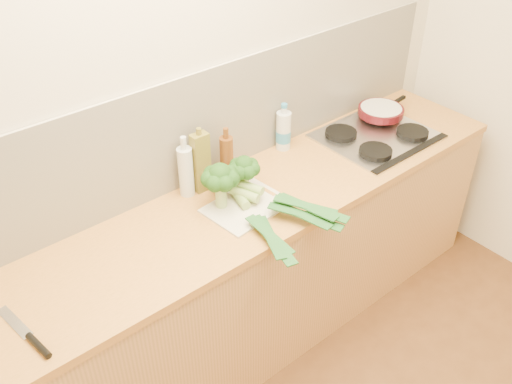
% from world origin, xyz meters
% --- Properties ---
extents(room_shell, '(3.50, 3.50, 3.50)m').
position_xyz_m(room_shell, '(0.00, 1.49, 1.17)').
color(room_shell, beige).
rests_on(room_shell, ground).
extents(counter, '(3.20, 0.62, 0.90)m').
position_xyz_m(counter, '(0.00, 1.20, 0.45)').
color(counter, tan).
rests_on(counter, ground).
extents(gas_hob, '(0.58, 0.50, 0.04)m').
position_xyz_m(gas_hob, '(1.02, 1.20, 0.91)').
color(gas_hob, silver).
rests_on(gas_hob, counter).
extents(chopping_board, '(0.38, 0.30, 0.01)m').
position_xyz_m(chopping_board, '(0.09, 1.16, 0.91)').
color(chopping_board, white).
rests_on(chopping_board, counter).
extents(broccoli_left, '(0.17, 0.17, 0.22)m').
position_xyz_m(broccoli_left, '(0.01, 1.24, 1.06)').
color(broccoli_left, '#95B76B').
rests_on(broccoli_left, chopping_board).
extents(broccoli_right, '(0.15, 0.15, 0.19)m').
position_xyz_m(broccoli_right, '(0.16, 1.26, 1.04)').
color(broccoli_right, '#95B76B').
rests_on(broccoli_right, chopping_board).
extents(leek_front, '(0.23, 0.71, 0.04)m').
position_xyz_m(leek_front, '(0.08, 1.15, 0.93)').
color(leek_front, white).
rests_on(leek_front, chopping_board).
extents(leek_mid, '(0.26, 0.63, 0.04)m').
position_xyz_m(leek_mid, '(0.13, 1.11, 0.95)').
color(leek_mid, white).
rests_on(leek_mid, chopping_board).
extents(leek_back, '(0.27, 0.65, 0.04)m').
position_xyz_m(leek_back, '(0.17, 1.14, 0.97)').
color(leek_back, white).
rests_on(leek_back, chopping_board).
extents(chefs_knife, '(0.08, 0.33, 0.02)m').
position_xyz_m(chefs_knife, '(-0.94, 1.05, 0.91)').
color(chefs_knife, silver).
rests_on(chefs_knife, counter).
extents(skillet, '(0.37, 0.25, 0.04)m').
position_xyz_m(skillet, '(1.18, 1.31, 0.96)').
color(skillet, '#4A0C11').
rests_on(skillet, gas_hob).
extents(oil_tin, '(0.08, 0.05, 0.33)m').
position_xyz_m(oil_tin, '(0.02, 1.41, 1.05)').
color(oil_tin, olive).
rests_on(oil_tin, counter).
extents(glass_bottle, '(0.07, 0.07, 0.30)m').
position_xyz_m(glass_bottle, '(-0.05, 1.42, 1.03)').
color(glass_bottle, silver).
rests_on(glass_bottle, counter).
extents(amber_bottle, '(0.06, 0.06, 0.27)m').
position_xyz_m(amber_bottle, '(0.17, 1.41, 1.02)').
color(amber_bottle, '#623512').
rests_on(amber_bottle, counter).
extents(water_bottle, '(0.08, 0.08, 0.23)m').
position_xyz_m(water_bottle, '(0.56, 1.44, 1.00)').
color(water_bottle, silver).
rests_on(water_bottle, counter).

